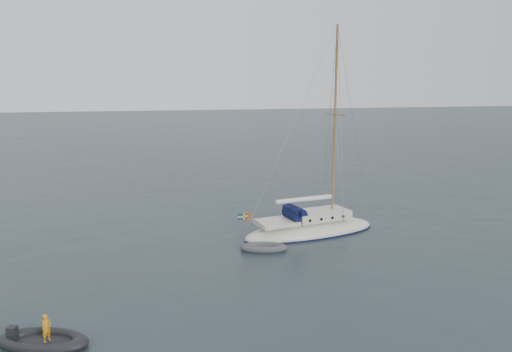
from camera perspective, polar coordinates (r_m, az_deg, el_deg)
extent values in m
plane|color=black|center=(30.61, 4.47, -7.48)|extent=(300.00, 300.00, 0.00)
ellipsoid|color=beige|center=(32.17, 6.22, -6.33)|extent=(9.05, 2.82, 1.51)
cube|color=beige|center=(32.13, 7.44, -4.46)|extent=(3.62, 1.91, 0.55)
cube|color=beige|center=(31.20, 2.07, -5.14)|extent=(2.41, 1.91, 0.25)
cylinder|color=black|center=(31.45, 4.28, -4.21)|extent=(0.97, 1.66, 0.97)
cube|color=black|center=(31.34, 3.94, -3.88)|extent=(0.45, 1.66, 0.40)
cylinder|color=brown|center=(31.49, 9.23, 5.83)|extent=(0.15, 0.15, 12.07)
cylinder|color=brown|center=(31.45, 9.27, 6.93)|extent=(0.05, 2.21, 0.05)
cylinder|color=brown|center=(31.46, 5.44, -2.72)|extent=(4.22, 0.10, 0.10)
cylinder|color=silver|center=(31.45, 5.44, -2.63)|extent=(3.93, 0.28, 0.28)
cylinder|color=gray|center=(30.69, -0.82, -4.56)|extent=(0.04, 2.21, 0.04)
torus|color=#EE3E00|center=(31.25, -1.16, -4.28)|extent=(0.54, 0.10, 0.54)
cylinder|color=brown|center=(30.65, -1.46, -4.78)|extent=(0.03, 0.03, 0.91)
cube|color=navy|center=(30.51, -2.02, -4.27)|extent=(0.60, 0.02, 0.38)
cube|color=#FFB908|center=(30.51, -2.02, -4.27)|extent=(0.62, 0.03, 0.09)
cube|color=#FFB908|center=(30.53, -1.82, -4.26)|extent=(0.09, 0.03, 0.40)
cylinder|color=black|center=(32.57, 4.67, -4.19)|extent=(0.18, 0.06, 0.18)
cylinder|color=black|center=(30.81, 5.82, -5.08)|extent=(0.18, 0.06, 0.18)
cylinder|color=black|center=(32.83, 6.01, -4.10)|extent=(0.18, 0.06, 0.18)
cylinder|color=black|center=(31.09, 7.22, -4.97)|extent=(0.18, 0.06, 0.18)
cylinder|color=black|center=(33.11, 7.32, -4.00)|extent=(0.18, 0.06, 0.18)
cylinder|color=black|center=(31.38, 8.60, -4.85)|extent=(0.18, 0.06, 0.18)
cylinder|color=black|center=(33.40, 8.61, -3.90)|extent=(0.18, 0.06, 0.18)
cylinder|color=black|center=(31.69, 9.95, -4.74)|extent=(0.18, 0.06, 0.18)
cube|color=#494A4E|center=(28.95, 0.88, -8.28)|extent=(1.67, 0.69, 0.10)
cube|color=black|center=(20.80, -23.15, -17.06)|extent=(2.16, 0.90, 0.11)
cube|color=black|center=(20.91, -26.51, -16.33)|extent=(0.31, 0.31, 0.54)
imported|color=orange|center=(20.52, -22.76, -15.65)|extent=(0.38, 0.46, 1.06)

